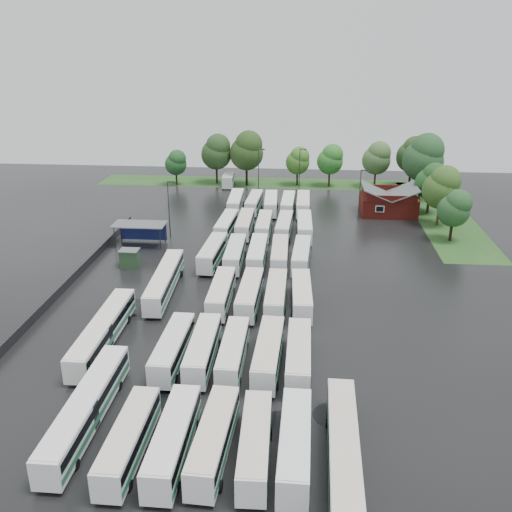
# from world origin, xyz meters

# --- Properties ---
(ground) EXTENTS (160.00, 160.00, 0.00)m
(ground) POSITION_xyz_m (0.00, 0.00, 0.00)
(ground) COLOR black
(ground) RESTS_ON ground
(brick_building) EXTENTS (10.07, 8.60, 5.39)m
(brick_building) POSITION_xyz_m (24.00, 42.77, 1.87)
(brick_building) COLOR maroon
(brick_building) RESTS_ON ground
(wash_shed) EXTENTS (8.20, 4.20, 3.58)m
(wash_shed) POSITION_xyz_m (-17.20, 22.02, 2.99)
(wash_shed) COLOR #2D2D30
(wash_shed) RESTS_ON ground
(utility_hut) EXTENTS (2.70, 2.20, 2.62)m
(utility_hut) POSITION_xyz_m (-16.20, 12.60, 1.32)
(utility_hut) COLOR #234124
(utility_hut) RESTS_ON ground
(grass_strip_north) EXTENTS (80.00, 10.00, 0.01)m
(grass_strip_north) POSITION_xyz_m (2.00, 64.80, 0.01)
(grass_strip_north) COLOR #244C1A
(grass_strip_north) RESTS_ON ground
(grass_strip_east) EXTENTS (10.00, 50.00, 0.01)m
(grass_strip_east) POSITION_xyz_m (34.00, 42.80, 0.01)
(grass_strip_east) COLOR #244C1A
(grass_strip_east) RESTS_ON ground
(west_fence) EXTENTS (0.10, 50.00, 1.20)m
(west_fence) POSITION_xyz_m (-22.20, 8.00, 0.60)
(west_fence) COLOR #2D2D30
(west_fence) RESTS_ON ground
(bus_r0c0) EXTENTS (2.40, 10.79, 3.00)m
(bus_r0c0) POSITION_xyz_m (-4.56, -26.26, 1.65)
(bus_r0c0) COLOR white
(bus_r0c0) RESTS_ON ground
(bus_r0c1) EXTENTS (2.42, 11.15, 3.10)m
(bus_r0c1) POSITION_xyz_m (-1.10, -26.01, 1.70)
(bus_r0c1) COLOR white
(bus_r0c1) RESTS_ON ground
(bus_r0c2) EXTENTS (2.80, 10.98, 3.03)m
(bus_r0c2) POSITION_xyz_m (2.02, -25.66, 1.67)
(bus_r0c2) COLOR white
(bus_r0c2) RESTS_ON ground
(bus_r0c3) EXTENTS (2.56, 10.65, 2.95)m
(bus_r0c3) POSITION_xyz_m (5.27, -25.84, 1.62)
(bus_r0c3) COLOR white
(bus_r0c3) RESTS_ON ground
(bus_r0c4) EXTENTS (2.49, 11.14, 3.09)m
(bus_r0c4) POSITION_xyz_m (8.33, -25.70, 1.70)
(bus_r0c4) COLOR white
(bus_r0c4) RESTS_ON ground
(bus_r1c0) EXTENTS (2.53, 10.97, 3.04)m
(bus_r1c0) POSITION_xyz_m (-4.26, -12.32, 1.67)
(bus_r1c0) COLOR white
(bus_r1c0) RESTS_ON ground
(bus_r1c1) EXTENTS (2.44, 10.94, 3.04)m
(bus_r1c1) POSITION_xyz_m (-1.22, -12.20, 1.67)
(bus_r1c1) COLOR white
(bus_r1c1) RESTS_ON ground
(bus_r1c2) EXTENTS (2.27, 10.60, 2.95)m
(bus_r1c2) POSITION_xyz_m (1.86, -12.36, 1.62)
(bus_r1c2) COLOR white
(bus_r1c2) RESTS_ON ground
(bus_r1c3) EXTENTS (2.70, 11.21, 3.10)m
(bus_r1c3) POSITION_xyz_m (5.38, -12.46, 1.71)
(bus_r1c3) COLOR white
(bus_r1c3) RESTS_ON ground
(bus_r1c4) EXTENTS (2.37, 11.03, 3.07)m
(bus_r1c4) POSITION_xyz_m (8.37, -12.62, 1.69)
(bus_r1c4) COLOR white
(bus_r1c4) RESTS_ON ground
(bus_r2c1) EXTENTS (2.39, 10.96, 3.05)m
(bus_r2c1) POSITION_xyz_m (-1.33, 1.23, 1.68)
(bus_r2c1) COLOR white
(bus_r2c1) RESTS_ON ground
(bus_r2c2) EXTENTS (2.59, 11.12, 3.08)m
(bus_r2c2) POSITION_xyz_m (2.18, 1.13, 1.70)
(bus_r2c2) COLOR white
(bus_r2c2) RESTS_ON ground
(bus_r2c3) EXTENTS (2.32, 10.87, 3.02)m
(bus_r2c3) POSITION_xyz_m (5.38, 1.20, 1.66)
(bus_r2c3) COLOR white
(bus_r2c3) RESTS_ON ground
(bus_r2c4) EXTENTS (2.72, 10.92, 3.02)m
(bus_r2c4) POSITION_xyz_m (8.47, 1.45, 1.66)
(bus_r2c4) COLOR white
(bus_r2c4) RESTS_ON ground
(bus_r3c0) EXTENTS (2.88, 11.16, 3.08)m
(bus_r3c0) POSITION_xyz_m (-4.60, 14.90, 1.69)
(bus_r3c0) COLOR white
(bus_r3c0) RESTS_ON ground
(bus_r3c1) EXTENTS (2.49, 10.92, 3.03)m
(bus_r3c1) POSITION_xyz_m (-1.29, 14.67, 1.67)
(bus_r3c1) COLOR white
(bus_r3c1) RESTS_ON ground
(bus_r3c2) EXTENTS (2.45, 11.03, 3.06)m
(bus_r3c2) POSITION_xyz_m (1.94, 14.99, 1.69)
(bus_r3c2) COLOR white
(bus_r3c2) RESTS_ON ground
(bus_r3c3) EXTENTS (2.51, 10.85, 3.01)m
(bus_r3c3) POSITION_xyz_m (5.15, 15.10, 1.65)
(bus_r3c3) COLOR white
(bus_r3c3) RESTS_ON ground
(bus_r3c4) EXTENTS (2.74, 10.83, 2.99)m
(bus_r3c4) POSITION_xyz_m (8.26, 15.08, 1.64)
(bus_r3c4) COLOR white
(bus_r3c4) RESTS_ON ground
(bus_r4c0) EXTENTS (2.77, 10.86, 3.00)m
(bus_r4c0) POSITION_xyz_m (-4.35, 28.06, 1.65)
(bus_r4c0) COLOR white
(bus_r4c0) RESTS_ON ground
(bus_r4c1) EXTENTS (2.38, 10.89, 3.03)m
(bus_r4c1) POSITION_xyz_m (-1.35, 28.68, 1.67)
(bus_r4c1) COLOR white
(bus_r4c1) RESTS_ON ground
(bus_r4c2) EXTENTS (2.30, 10.55, 2.93)m
(bus_r4c2) POSITION_xyz_m (1.87, 28.37, 1.61)
(bus_r4c2) COLOR white
(bus_r4c2) RESTS_ON ground
(bus_r4c3) EXTENTS (2.64, 10.70, 2.96)m
(bus_r4c3) POSITION_xyz_m (5.24, 28.33, 1.63)
(bus_r4c3) COLOR white
(bus_r4c3) RESTS_ON ground
(bus_r4c4) EXTENTS (2.64, 11.18, 3.10)m
(bus_r4c4) POSITION_xyz_m (8.57, 28.21, 1.70)
(bus_r4c4) COLOR white
(bus_r4c4) RESTS_ON ground
(bus_r5c0) EXTENTS (2.67, 11.06, 3.06)m
(bus_r5c0) POSITION_xyz_m (-4.54, 42.13, 1.68)
(bus_r5c0) COLOR white
(bus_r5c0) RESTS_ON ground
(bus_r5c1) EXTENTS (2.68, 10.65, 2.94)m
(bus_r5c1) POSITION_xyz_m (-1.05, 42.35, 1.62)
(bus_r5c1) COLOR white
(bus_r5c1) RESTS_ON ground
(bus_r5c2) EXTENTS (2.75, 10.94, 3.02)m
(bus_r5c2) POSITION_xyz_m (2.17, 41.80, 1.66)
(bus_r5c2) COLOR white
(bus_r5c2) RESTS_ON ground
(bus_r5c3) EXTENTS (2.46, 10.67, 2.96)m
(bus_r5c3) POSITION_xyz_m (5.38, 41.90, 1.63)
(bus_r5c3) COLOR white
(bus_r5c3) RESTS_ON ground
(bus_r5c4) EXTENTS (2.39, 11.14, 3.10)m
(bus_r5c4) POSITION_xyz_m (8.21, 41.81, 1.70)
(bus_r5c4) COLOR white
(bus_r5c4) RESTS_ON ground
(artic_bus_west_a) EXTENTS (2.36, 16.49, 3.06)m
(artic_bus_west_a) POSITION_xyz_m (-9.26, -22.71, 1.70)
(artic_bus_west_a) COLOR white
(artic_bus_west_a) RESTS_ON ground
(artic_bus_west_b) EXTENTS (2.98, 16.33, 3.01)m
(artic_bus_west_b) POSITION_xyz_m (-9.12, 4.42, 1.67)
(artic_bus_west_b) COLOR white
(artic_bus_west_b) RESTS_ON ground
(artic_bus_west_c) EXTENTS (2.45, 16.45, 3.05)m
(artic_bus_west_c) POSITION_xyz_m (-12.41, -9.51, 1.69)
(artic_bus_west_c) COLOR white
(artic_bus_west_c) RESTS_ON ground
(artic_bus_east) EXTENTS (2.56, 16.11, 2.98)m
(artic_bus_east) POSITION_xyz_m (11.99, -26.28, 1.65)
(artic_bus_east) COLOR white
(artic_bus_east) RESTS_ON ground
(minibus) EXTENTS (2.49, 6.21, 2.68)m
(minibus) POSITION_xyz_m (-8.41, 60.55, 1.49)
(minibus) COLOR silver
(minibus) RESTS_ON ground
(tree_north_0) EXTENTS (4.81, 4.80, 7.95)m
(tree_north_0) POSITION_xyz_m (-19.97, 61.04, 5.11)
(tree_north_0) COLOR black
(tree_north_0) RESTS_ON ground
(tree_north_1) EXTENTS (6.74, 6.74, 11.17)m
(tree_north_1) POSITION_xyz_m (-11.24, 63.43, 7.19)
(tree_north_1) COLOR black
(tree_north_1) RESTS_ON ground
(tree_north_2) EXTENTS (7.37, 7.37, 12.20)m
(tree_north_2) POSITION_xyz_m (-4.32, 61.93, 7.85)
(tree_north_2) COLOR black
(tree_north_2) RESTS_ON ground
(tree_north_3) EXTENTS (5.23, 5.23, 8.66)m
(tree_north_3) POSITION_xyz_m (6.82, 63.17, 5.57)
(tree_north_3) COLOR black
(tree_north_3) RESTS_ON ground
(tree_north_4) EXTENTS (5.68, 5.68, 9.40)m
(tree_north_4) POSITION_xyz_m (13.88, 62.89, 6.04)
(tree_north_4) COLOR black
(tree_north_4) RESTS_ON ground
(tree_north_5) EXTENTS (6.14, 6.14, 10.17)m
(tree_north_5) POSITION_xyz_m (23.81, 62.72, 6.54)
(tree_north_5) COLOR #2E2317
(tree_north_5) RESTS_ON ground
(tree_north_6) EXTENTS (6.74, 6.74, 11.17)m
(tree_north_6) POSITION_xyz_m (31.55, 64.03, 7.18)
(tree_north_6) COLOR black
(tree_north_6) RESTS_ON ground
(tree_east_0) EXTENTS (5.22, 5.19, 8.59)m
(tree_east_0) POSITION_xyz_m (32.35, 28.09, 5.52)
(tree_east_0) COLOR black
(tree_east_0) RESTS_ON ground
(tree_east_1) EXTENTS (6.45, 6.45, 10.68)m
(tree_east_1) POSITION_xyz_m (31.93, 36.26, 6.87)
(tree_east_1) COLOR #3B2715
(tree_east_1) RESTS_ON ground
(tree_east_2) EXTENTS (5.82, 5.79, 9.60)m
(tree_east_2) POSITION_xyz_m (31.72, 43.73, 6.17)
(tree_east_2) COLOR #372919
(tree_east_2) RESTS_ON ground
(tree_east_3) EXTENTS (8.14, 8.14, 13.48)m
(tree_east_3) POSITION_xyz_m (31.83, 53.37, 8.67)
(tree_east_3) COLOR #3A251B
(tree_east_3) RESTS_ON ground
(tree_east_4) EXTENTS (5.41, 5.41, 8.97)m
(tree_east_4) POSITION_xyz_m (33.07, 59.78, 5.77)
(tree_east_4) COLOR black
(tree_east_4) RESTS_ON ground
(lamp_post_ne) EXTENTS (1.40, 0.27, 9.12)m
(lamp_post_ne) POSITION_xyz_m (18.34, 38.67, 5.29)
(lamp_post_ne) COLOR #2D2D30
(lamp_post_ne) RESTS_ON ground
(lamp_post_nw) EXTENTS (1.45, 0.28, 9.44)m
(lamp_post_nw) POSITION_xyz_m (-13.29, 25.94, 5.48)
(lamp_post_nw) COLOR #2D2D30
(lamp_post_nw) RESTS_ON ground
(lamp_post_back_w) EXTENTS (1.48, 0.29, 9.60)m
(lamp_post_back_w) POSITION_xyz_m (-1.11, 54.69, 5.57)
(lamp_post_back_w) COLOR #2D2D30
(lamp_post_back_w) RESTS_ON ground
(lamp_post_back_e) EXTENTS (1.47, 0.29, 9.53)m
(lamp_post_back_e) POSITION_xyz_m (7.34, 55.72, 5.53)
(lamp_post_back_e) COLOR #2D2D30
(lamp_post_back_e) RESTS_ON ground
(puddle_0) EXTENTS (4.24, 4.24, 0.01)m
(puddle_0) POSITION_xyz_m (-3.75, -18.42, 0.00)
(puddle_0) COLOR black
(puddle_0) RESTS_ON ground
(puddle_1) EXTENTS (4.39, 4.39, 0.01)m
(puddle_1) POSITION_xyz_m (7.22, -21.48, 0.00)
(puddle_1) COLOR black
(puddle_1) RESTS_ON ground
(puddle_2) EXTENTS (5.25, 5.25, 0.01)m
(puddle_2) POSITION_xyz_m (-10.89, -0.15, 0.00)
(puddle_2) COLOR black
(puddle_2) RESTS_ON ground
(puddle_3) EXTENTS (4.48, 4.48, 0.01)m
(puddle_3) POSITION_xyz_m (6.08, -1.10, 0.00)
(puddle_3) COLOR black
(puddle_3) RESTS_ON ground
(puddle_4) EXTENTS (3.79, 3.79, 0.01)m
(puddle_4) POSITION_xyz_m (11.63, -19.58, 0.00)
(puddle_4) COLOR black
(puddle_4) RESTS_ON ground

